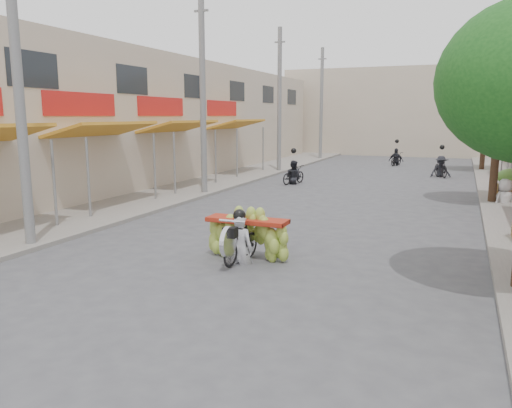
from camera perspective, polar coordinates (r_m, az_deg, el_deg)
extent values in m
plane|color=#4D4D51|center=(7.96, -12.71, -13.96)|extent=(120.00, 120.00, 0.00)
cube|color=gray|center=(23.96, -5.88, 2.47)|extent=(4.00, 60.00, 0.12)
cube|color=#BFAE97|center=(25.71, -17.08, 9.17)|extent=(8.00, 40.00, 6.00)
cylinder|color=slate|center=(15.17, -22.06, 2.01)|extent=(0.08, 0.08, 2.55)
cube|color=#C48220|center=(17.98, -17.10, 8.17)|extent=(1.77, 4.00, 0.53)
cylinder|color=slate|center=(16.19, -18.61, 2.68)|extent=(0.08, 0.08, 2.55)
cylinder|color=slate|center=(19.03, -11.51, 4.04)|extent=(0.08, 0.08, 2.55)
cube|color=red|center=(18.55, -19.37, 10.72)|extent=(0.10, 3.50, 0.80)
cube|color=#C48220|center=(22.08, -8.77, 8.77)|extent=(1.77, 4.00, 0.53)
cylinder|color=slate|center=(20.20, -9.30, 4.45)|extent=(0.08, 0.08, 2.55)
cylinder|color=slate|center=(23.33, -4.65, 5.28)|extent=(0.08, 0.08, 2.55)
cube|color=red|center=(22.54, -10.78, 10.89)|extent=(0.10, 3.50, 0.80)
cube|color=#C48220|center=(27.39, -2.20, 9.11)|extent=(1.77, 4.00, 0.53)
cylinder|color=slate|center=(25.48, -2.18, 5.71)|extent=(0.08, 0.08, 2.55)
cylinder|color=slate|center=(28.78, 0.81, 6.22)|extent=(0.08, 0.08, 2.55)
cube|color=red|center=(27.77, -3.89, 10.86)|extent=(0.10, 3.50, 0.80)
cube|color=#1E2328|center=(17.17, -24.18, 13.86)|extent=(0.08, 2.00, 1.10)
cube|color=#1E2328|center=(20.95, -13.98, 13.59)|extent=(0.08, 2.00, 1.10)
cube|color=#1E2328|center=(25.15, -7.07, 13.17)|extent=(0.08, 2.00, 1.10)
cube|color=#1E2328|center=(29.61, -2.20, 12.76)|extent=(0.08, 2.00, 1.10)
cube|color=#1E2328|center=(34.22, 1.37, 12.40)|extent=(0.08, 2.00, 1.10)
cube|color=#1E2328|center=(38.92, 4.08, 12.10)|extent=(0.08, 2.00, 1.10)
cylinder|color=slate|center=(26.15, 26.89, 4.75)|extent=(0.08, 0.08, 2.55)
cylinder|color=slate|center=(29.93, 26.37, 5.33)|extent=(0.08, 0.08, 2.55)
cube|color=#BFAE97|center=(44.11, 17.12, 10.01)|extent=(20.00, 6.00, 7.00)
cylinder|color=slate|center=(13.17, -25.57, 12.55)|extent=(0.24, 0.24, 8.00)
cylinder|color=slate|center=(20.36, -6.11, 12.24)|extent=(0.24, 0.24, 8.00)
cube|color=slate|center=(20.74, -6.28, 21.11)|extent=(0.60, 0.08, 0.08)
cylinder|color=slate|center=(28.60, 2.69, 11.65)|extent=(0.24, 0.24, 8.00)
cube|color=slate|center=(28.87, 2.75, 18.01)|extent=(0.60, 0.08, 0.08)
cylinder|color=slate|center=(37.19, 7.48, 11.21)|extent=(0.24, 0.24, 8.00)
cube|color=slate|center=(37.40, 7.59, 16.12)|extent=(0.60, 0.08, 0.08)
cylinder|color=#3A2719|center=(20.00, 25.65, 4.47)|extent=(0.28, 0.28, 3.20)
ellipsoid|color=#1C5519|center=(19.94, 26.14, 10.76)|extent=(3.40, 3.40, 2.90)
cylinder|color=#3A2719|center=(31.96, 24.56, 6.28)|extent=(0.28, 0.28, 3.20)
ellipsoid|color=#1C5519|center=(31.93, 24.85, 10.22)|extent=(3.40, 3.40, 2.90)
cube|color=olive|center=(22.17, 27.21, 1.60)|extent=(1.20, 0.80, 0.50)
imported|color=black|center=(11.04, -1.72, -4.39)|extent=(0.57, 1.58, 0.91)
cylinder|color=silver|center=(10.42, -3.19, -4.33)|extent=(0.10, 0.66, 0.66)
cube|color=black|center=(10.47, -2.96, -3.25)|extent=(0.28, 0.22, 0.22)
cylinder|color=silver|center=(10.51, -2.74, -1.97)|extent=(0.60, 0.05, 0.05)
cube|color=#9C2513|center=(11.25, -1.00, -1.88)|extent=(1.86, 0.55, 0.10)
imported|color=silver|center=(10.85, -1.84, -1.13)|extent=(0.58, 0.43, 1.61)
sphere|color=black|center=(10.70, -1.93, 2.92)|extent=(0.28, 0.28, 0.28)
imported|color=silver|center=(19.99, 26.67, 2.59)|extent=(0.97, 0.93, 1.72)
imported|color=black|center=(23.76, 4.29, 3.35)|extent=(1.00, 1.66, 0.88)
imported|color=black|center=(23.69, 4.31, 5.00)|extent=(0.90, 0.69, 1.65)
sphere|color=black|center=(23.65, 4.32, 6.10)|extent=(0.26, 0.26, 0.26)
imported|color=black|center=(28.11, 20.37, 3.93)|extent=(1.15, 1.78, 1.02)
imported|color=black|center=(28.05, 20.44, 5.18)|extent=(1.19, 0.93, 1.65)
sphere|color=black|center=(28.02, 20.50, 6.11)|extent=(0.26, 0.26, 0.26)
imported|color=black|center=(33.74, 15.72, 4.97)|extent=(0.90, 1.61, 0.85)
imported|color=black|center=(33.69, 15.77, 6.15)|extent=(1.07, 0.76, 1.65)
sphere|color=black|center=(33.66, 15.81, 6.92)|extent=(0.26, 0.26, 0.26)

